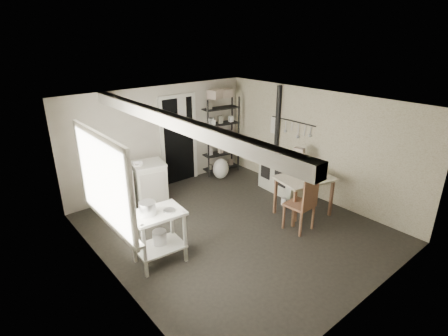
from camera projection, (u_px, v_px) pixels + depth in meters
floor at (234, 228)px, 6.42m from camera, size 5.00×5.00×0.00m
ceiling at (236, 104)px, 5.58m from camera, size 5.00×5.00×0.00m
wall_back at (161, 138)px, 7.79m from camera, size 4.50×0.02×2.30m
wall_front at (372, 229)px, 4.22m from camera, size 4.50×0.02×2.30m
wall_left at (109, 210)px, 4.66m from camera, size 0.02×5.00×2.30m
wall_right at (315, 145)px, 7.34m from camera, size 0.02×5.00×2.30m
window at (102, 181)px, 4.69m from camera, size 0.12×1.76×1.28m
doorway at (179, 141)px, 8.09m from camera, size 0.96×0.10×2.08m
ceiling_beam at (172, 121)px, 4.90m from camera, size 0.18×5.00×0.18m
wallpaper_panel at (315, 145)px, 7.34m from camera, size 0.01×5.00×2.30m
utensil_rail at (292, 121)px, 7.59m from camera, size 0.06×1.20×0.44m
prep_table at (159, 240)px, 5.35m from camera, size 0.81×0.61×0.88m
stockpot at (148, 210)px, 5.10m from camera, size 0.32×0.32×0.27m
saucepan at (169, 213)px, 5.22m from camera, size 0.23×0.23×0.10m
bucket at (160, 238)px, 5.42m from camera, size 0.27×0.27×0.24m
base_cabinets at (133, 186)px, 7.05m from camera, size 1.46×0.86×0.90m
mixing_bowl at (137, 163)px, 6.88m from camera, size 0.38×0.38×0.07m
counter_cup at (117, 169)px, 6.57m from camera, size 0.16×0.16×0.10m
shelf_rack at (221, 136)px, 8.65m from camera, size 0.95×0.48×1.91m
shelf_jar at (213, 121)px, 8.31m from camera, size 0.12×0.12×0.20m
storage_box_a at (215, 94)px, 8.10m from camera, size 0.36×0.34×0.21m
storage_box_b at (225, 94)px, 8.32m from camera, size 0.30×0.28×0.19m
stove at (283, 172)px, 7.78m from camera, size 0.65×1.08×0.82m
stovepipe at (278, 116)px, 7.87m from camera, size 0.13×0.13×1.47m
side_ledge at (299, 180)px, 7.44m from camera, size 0.58×0.37×0.84m
oats_box at (299, 155)px, 7.16m from camera, size 0.18×0.24×0.32m
work_table at (303, 197)px, 6.78m from camera, size 1.17×0.93×0.79m
table_cup at (316, 175)px, 6.67m from camera, size 0.13×0.13×0.10m
chair at (299, 205)px, 6.23m from camera, size 0.46×0.48×1.06m
flour_sack at (221, 169)px, 8.51m from camera, size 0.50×0.46×0.50m
floor_crock at (284, 201)px, 7.29m from camera, size 0.13×0.13×0.14m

